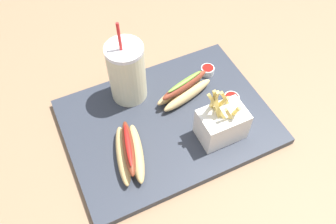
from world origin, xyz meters
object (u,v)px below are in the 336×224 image
object	(u,v)px
soda_cup	(127,72)
ketchup_cup_1	(231,99)
fries_basket	(222,124)
hot_dog_1	(129,152)
hot_dog_2	(184,90)
ketchup_cup_2	(208,70)

from	to	relation	value
soda_cup	ketchup_cup_1	xyz separation A→B (m)	(-0.22, 0.13, -0.07)
soda_cup	ketchup_cup_1	world-z (taller)	soda_cup
fries_basket	ketchup_cup_1	bearing A→B (deg)	-136.14
hot_dog_1	ketchup_cup_1	xyz separation A→B (m)	(-0.29, -0.04, -0.01)
fries_basket	hot_dog_2	world-z (taller)	fries_basket
soda_cup	fries_basket	size ratio (longest dim) A/B	1.43
ketchup_cup_1	ketchup_cup_2	bearing A→B (deg)	-86.20
soda_cup	ketchup_cup_2	bearing A→B (deg)	173.80
hot_dog_1	ketchup_cup_1	world-z (taller)	hot_dog_1
soda_cup	hot_dog_2	world-z (taller)	soda_cup
hot_dog_1	ketchup_cup_1	bearing A→B (deg)	-171.83
soda_cup	hot_dog_1	bearing A→B (deg)	68.72
hot_dog_1	ketchup_cup_2	distance (m)	0.32
hot_dog_2	ketchup_cup_1	xyz separation A→B (m)	(-0.10, 0.07, -0.01)
fries_basket	ketchup_cup_2	bearing A→B (deg)	-110.54
hot_dog_1	hot_dog_2	world-z (taller)	same
ketchup_cup_1	soda_cup	bearing A→B (deg)	-30.94
soda_cup	ketchup_cup_2	size ratio (longest dim) A/B	6.44
hot_dog_2	ketchup_cup_2	distance (m)	0.10
hot_dog_1	hot_dog_2	bearing A→B (deg)	-150.61
fries_basket	ketchup_cup_1	distance (m)	0.11
soda_cup	ketchup_cup_1	distance (m)	0.27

